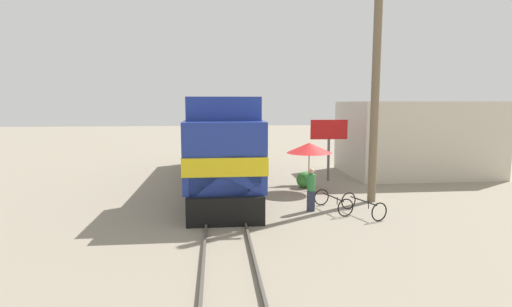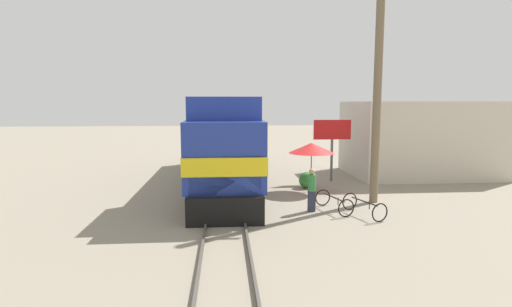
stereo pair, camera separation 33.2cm
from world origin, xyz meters
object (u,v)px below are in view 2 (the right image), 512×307
object	(u,v)px
utility_pole	(378,81)
person_bystander	(312,188)
bicycle_spare	(364,206)
billboard_sign	(332,134)
vendor_umbrella	(312,148)
bicycle	(334,202)
locomotive	(225,148)

from	to	relation	value
utility_pole	person_bystander	xyz separation A→B (m)	(-3.17, -1.33, -4.48)
utility_pole	bicycle_spare	distance (m)	5.66
utility_pole	billboard_sign	bearing A→B (deg)	97.00
utility_pole	billboard_sign	xyz separation A→B (m)	(-0.61, 5.00, -2.77)
vendor_umbrella	person_bystander	bearing A→B (deg)	-101.96
billboard_sign	person_bystander	world-z (taller)	billboard_sign
utility_pole	bicycle	xyz separation A→B (m)	(-2.23, -1.38, -5.10)
vendor_umbrella	bicycle	size ratio (longest dim) A/B	1.21
bicycle	locomotive	bearing A→B (deg)	112.45
bicycle_spare	billboard_sign	bearing A→B (deg)	66.91
billboard_sign	bicycle_spare	distance (m)	7.53
utility_pole	person_bystander	size ratio (longest dim) A/B	5.96
billboard_sign	bicycle_spare	bearing A→B (deg)	-94.78
locomotive	billboard_sign	world-z (taller)	locomotive
bicycle	bicycle_spare	bearing A→B (deg)	-51.83
vendor_umbrella	bicycle_spare	xyz separation A→B (m)	(1.16, -4.55, -1.85)
person_bystander	bicycle	size ratio (longest dim) A/B	0.88
billboard_sign	bicycle_spare	xyz separation A→B (m)	(-0.60, -7.14, -2.33)
person_bystander	bicycle_spare	xyz separation A→B (m)	(1.96, -0.81, -0.61)
locomotive	utility_pole	distance (m)	8.84
utility_pole	vendor_umbrella	size ratio (longest dim) A/B	4.33
person_bystander	vendor_umbrella	bearing A→B (deg)	78.04
locomotive	person_bystander	xyz separation A→B (m)	(3.59, -5.88, -1.05)
bicycle	bicycle_spare	size ratio (longest dim) A/B	0.99
billboard_sign	bicycle	xyz separation A→B (m)	(-1.62, -6.38, -2.33)
locomotive	billboard_sign	bearing A→B (deg)	4.23
person_bystander	bicycle	world-z (taller)	person_bystander
billboard_sign	bicycle	bearing A→B (deg)	-104.23
utility_pole	locomotive	bearing A→B (deg)	146.10
bicycle_spare	person_bystander	bearing A→B (deg)	139.29
billboard_sign	vendor_umbrella	bearing A→B (deg)	-124.23
utility_pole	bicycle_spare	world-z (taller)	utility_pole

